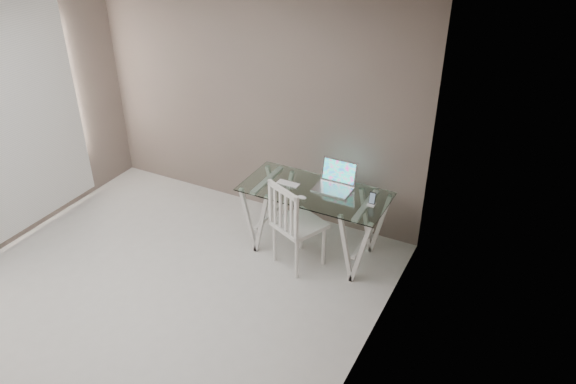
% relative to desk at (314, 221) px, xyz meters
% --- Properties ---
extents(room, '(4.50, 4.52, 2.71)m').
position_rel_desk_xyz_m(room, '(-1.09, -1.63, 1.33)').
color(room, '#B8B6B1').
rests_on(room, ground).
extents(desk, '(1.50, 0.70, 0.75)m').
position_rel_desk_xyz_m(desk, '(0.00, 0.00, 0.00)').
color(desk, silver).
rests_on(desk, ground).
extents(chair, '(0.58, 0.58, 0.97)m').
position_rel_desk_xyz_m(chair, '(-0.08, -0.32, 0.15)').
color(chair, silver).
rests_on(chair, ground).
extents(laptop, '(0.38, 0.33, 0.26)m').
position_rel_desk_xyz_m(laptop, '(0.15, 0.17, 0.43)').
color(laptop, '#B5B5BA').
rests_on(laptop, desk).
extents(keyboard, '(0.25, 0.11, 0.01)m').
position_rel_desk_xyz_m(keyboard, '(-0.31, 0.00, 0.37)').
color(keyboard, silver).
rests_on(keyboard, desk).
extents(mouse, '(0.10, 0.06, 0.03)m').
position_rel_desk_xyz_m(mouse, '(-0.05, -0.20, 0.38)').
color(mouse, silver).
rests_on(mouse, desk).
extents(phone_dock, '(0.07, 0.07, 0.14)m').
position_rel_desk_xyz_m(phone_dock, '(0.60, 0.01, 0.40)').
color(phone_dock, white).
rests_on(phone_dock, desk).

